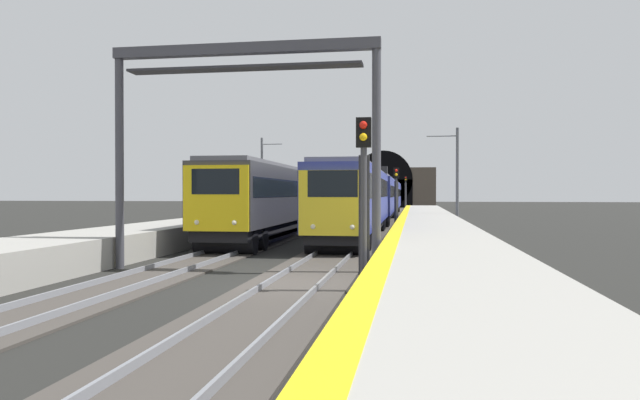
{
  "coord_description": "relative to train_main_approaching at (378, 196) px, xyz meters",
  "views": [
    {
      "loc": [
        -15.76,
        -3.18,
        2.54
      ],
      "look_at": [
        12.92,
        1.45,
        2.2
      ],
      "focal_mm": 32.94,
      "sensor_mm": 36.0,
      "label": 1
    }
  ],
  "objects": [
    {
      "name": "ground_plane",
      "position": [
        -35.39,
        0.0,
        -2.26
      ],
      "size": [
        320.0,
        320.0,
        0.0
      ],
      "primitive_type": "plane",
      "color": "black"
    },
    {
      "name": "platform_right",
      "position": [
        -35.39,
        -4.04,
        -1.73
      ],
      "size": [
        112.0,
        3.69,
        1.05
      ],
      "primitive_type": "cube",
      "color": "#9E9B93",
      "rests_on": "ground_plane"
    },
    {
      "name": "platform_left",
      "position": [
        -35.39,
        8.66,
        -1.73
      ],
      "size": [
        112.0,
        3.69,
        1.05
      ],
      "primitive_type": "cube",
      "color": "#9E9B93",
      "rests_on": "ground_plane"
    },
    {
      "name": "platform_right_edge_strip",
      "position": [
        -35.39,
        -2.45,
        -1.2
      ],
      "size": [
        112.0,
        0.5,
        0.01
      ],
      "primitive_type": "cube",
      "color": "yellow",
      "rests_on": "platform_right"
    },
    {
      "name": "track_main_line",
      "position": [
        -35.39,
        0.0,
        -2.22
      ],
      "size": [
        160.0,
        2.91,
        0.21
      ],
      "color": "#423D38",
      "rests_on": "ground_plane"
    },
    {
      "name": "track_adjacent_line",
      "position": [
        -35.39,
        4.62,
        -2.22
      ],
      "size": [
        160.0,
        2.64,
        0.21
      ],
      "color": "#423D38",
      "rests_on": "ground_plane"
    },
    {
      "name": "train_main_approaching",
      "position": [
        0.0,
        0.0,
        0.0
      ],
      "size": [
        58.29,
        2.93,
        4.86
      ],
      "rotation": [
        0.0,
        0.0,
        3.15
      ],
      "color": "navy",
      "rests_on": "ground_plane"
    },
    {
      "name": "train_adjacent_platform",
      "position": [
        -10.54,
        4.62,
        0.07
      ],
      "size": [
        37.34,
        3.04,
        4.93
      ],
      "rotation": [
        0.0,
        0.0,
        3.16
      ],
      "color": "#333338",
      "rests_on": "ground_plane"
    },
    {
      "name": "railway_signal_near",
      "position": [
        -36.37,
        -1.91,
        0.38
      ],
      "size": [
        0.39,
        0.38,
        4.44
      ],
      "rotation": [
        0.0,
        0.0,
        3.14
      ],
      "color": "#38383D",
      "rests_on": "ground_plane"
    },
    {
      "name": "railway_signal_mid",
      "position": [
        -9.81,
        -1.91,
        0.32
      ],
      "size": [
        0.39,
        0.38,
        4.32
      ],
      "rotation": [
        0.0,
        0.0,
        3.14
      ],
      "color": "#38383D",
      "rests_on": "ground_plane"
    },
    {
      "name": "railway_signal_far",
      "position": [
        34.35,
        -1.91,
        0.67
      ],
      "size": [
        0.39,
        0.38,
        4.97
      ],
      "rotation": [
        0.0,
        0.0,
        3.14
      ],
      "color": "#4C4C54",
      "rests_on": "ground_plane"
    },
    {
      "name": "overhead_signal_gantry",
      "position": [
        -32.78,
        2.31,
        3.32
      ],
      "size": [
        0.7,
        8.9,
        7.39
      ],
      "color": "#3F3F47",
      "rests_on": "ground_plane"
    },
    {
      "name": "tunnel_portal",
      "position": [
        54.2,
        2.31,
        1.31
      ],
      "size": [
        2.36,
        18.4,
        10.3
      ],
      "color": "#51473D",
      "rests_on": "ground_plane"
    },
    {
      "name": "catenary_mast_near",
      "position": [
        2.02,
        10.88,
        1.69
      ],
      "size": [
        0.22,
        2.04,
        7.7
      ],
      "color": "#595B60",
      "rests_on": "ground_plane"
    },
    {
      "name": "catenary_mast_far",
      "position": [
        -6.87,
        -6.25,
        1.54
      ],
      "size": [
        0.22,
        2.35,
        7.36
      ],
      "color": "#595B60",
      "rests_on": "ground_plane"
    }
  ]
}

